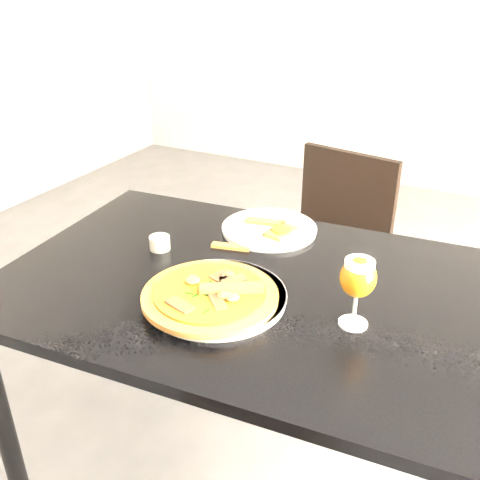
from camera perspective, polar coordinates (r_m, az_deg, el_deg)
The scene contains 9 objects.
dining_table at distance 1.36m, azimuth 0.74°, elevation -7.57°, with size 1.26×0.89×0.75m.
chair_far at distance 2.02m, azimuth 9.32°, elevation -1.92°, with size 0.46×0.46×0.85m.
plate_main at distance 1.23m, azimuth -2.55°, elevation -6.04°, with size 0.32×0.32×0.02m, color silver.
pizza at distance 1.21m, azimuth -3.16°, elevation -5.77°, with size 0.31×0.31×0.03m.
plate_second at distance 1.55m, azimuth 3.14°, elevation 1.20°, with size 0.27×0.27×0.01m, color silver.
crust_scraps at distance 1.53m, azimuth 3.87°, elevation 1.28°, with size 0.17×0.12×0.01m.
loose_crust at distance 1.46m, azimuth -1.00°, elevation -0.71°, with size 0.11×0.02×0.01m, color #9A6525.
sauce_cup at distance 1.46m, azimuth -8.57°, elevation -0.24°, with size 0.06×0.06×0.04m.
beer_glass at distance 1.12m, azimuth 12.49°, elevation -3.99°, with size 0.08×0.08×0.16m.
Camera 1 is at (0.38, -0.87, 1.43)m, focal length 40.00 mm.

